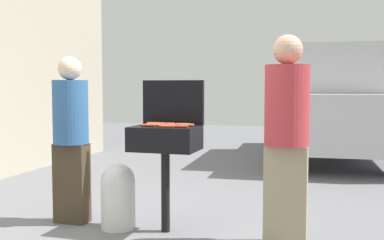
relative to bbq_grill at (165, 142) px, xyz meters
The scene contains 21 objects.
ground_plane 0.87m from the bbq_grill, 121.42° to the right, with size 24.00×24.00×0.00m, color slate.
bbq_grill is the anchor object (origin of this frame).
grill_lid_open 0.42m from the bbq_grill, 90.00° to the left, with size 0.60×0.05×0.42m, color black.
hot_dog_0 0.20m from the bbq_grill, 140.51° to the left, with size 0.03×0.03×0.13m, color #B74C33.
hot_dog_1 0.17m from the bbq_grill, 169.07° to the right, with size 0.03×0.03×0.13m, color #AD4228.
hot_dog_2 0.21m from the bbq_grill, 99.24° to the left, with size 0.03×0.03×0.13m, color #B74C33.
hot_dog_3 0.28m from the bbq_grill, 32.56° to the right, with size 0.03×0.03×0.13m, color #AD4228.
hot_dog_4 0.24m from the bbq_grill, 65.58° to the right, with size 0.03×0.03×0.13m, color #AD4228.
hot_dog_5 0.18m from the bbq_grill, 34.09° to the left, with size 0.03×0.03×0.13m, color #C6593D.
hot_dog_6 0.25m from the bbq_grill, 11.79° to the left, with size 0.03×0.03×0.13m, color #C6593D.
hot_dog_7 0.19m from the bbq_grill, 151.36° to the right, with size 0.03×0.03×0.13m, color #C6593D.
hot_dog_8 0.23m from the bbq_grill, 30.12° to the left, with size 0.03×0.03×0.13m, color #B74C33.
hot_dog_9 0.18m from the bbq_grill, 51.22° to the right, with size 0.03×0.03×0.13m, color #AD4228.
hot_dog_10 0.22m from the bbq_grill, 144.78° to the right, with size 0.03×0.03×0.13m, color #AD4228.
hot_dog_11 0.17m from the bbq_grill, 54.26° to the right, with size 0.03×0.03×0.13m, color #AD4228.
hot_dog_12 0.21m from the bbq_grill, 167.63° to the left, with size 0.03×0.03×0.13m, color #B74C33.
hot_dog_13 0.27m from the bbq_grill, 139.44° to the left, with size 0.03×0.03×0.13m, color #C6593D.
propane_tank 0.69m from the bbq_grill, behind, with size 0.32×0.32×0.62m.
person_left 0.98m from the bbq_grill, behind, with size 0.34×0.34×1.62m.
person_right 1.10m from the bbq_grill, ahead, with size 0.37×0.37×1.76m.
parked_minivan 5.24m from the bbq_grill, 74.04° to the left, with size 2.26×4.51×2.02m.
Camera 1 is at (1.62, -3.78, 1.34)m, focal length 44.22 mm.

